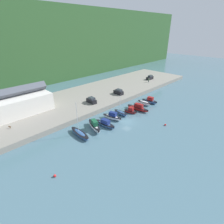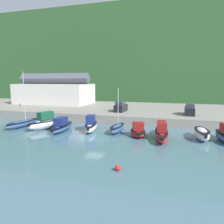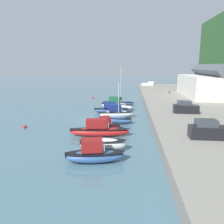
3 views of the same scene
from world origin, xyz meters
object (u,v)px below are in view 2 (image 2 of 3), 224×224
(moored_boat_3, at_px, (91,125))
(parked_car_1, at_px, (190,110))
(moored_boat_2, at_px, (62,126))
(moored_boat_7, at_px, (202,134))
(moored_boat_4, at_px, (117,128))
(moored_boat_6, at_px, (161,132))
(moored_boat_0, at_px, (23,123))
(dog_on_quay, at_px, (20,104))
(moored_boat_5, at_px, (138,131))
(moored_boat_1, at_px, (47,122))
(mooring_buoy_1, at_px, (118,168))
(parked_car_0, at_px, (121,107))

(moored_boat_3, bearing_deg, parked_car_1, 22.77)
(moored_boat_2, xyz_separation_m, parked_car_1, (19.88, 12.83, 1.69))
(moored_boat_3, height_order, moored_boat_7, moored_boat_3)
(moored_boat_4, height_order, moored_boat_6, moored_boat_4)
(moored_boat_3, bearing_deg, moored_boat_2, -177.08)
(moored_boat_0, relative_size, parked_car_1, 2.25)
(moored_boat_4, height_order, dog_on_quay, moored_boat_4)
(moored_boat_0, distance_m, dog_on_quay, 18.98)
(moored_boat_3, relative_size, moored_boat_4, 1.00)
(moored_boat_0, bearing_deg, moored_boat_5, 2.01)
(moored_boat_1, relative_size, moored_boat_4, 1.12)
(dog_on_quay, bearing_deg, moored_boat_1, -70.56)
(moored_boat_3, height_order, moored_boat_4, moored_boat_4)
(parked_car_1, bearing_deg, moored_boat_6, -106.89)
(moored_boat_4, relative_size, dog_on_quay, 8.14)
(moored_boat_1, relative_size, mooring_buoy_1, 14.35)
(moored_boat_2, height_order, moored_boat_4, moored_boat_4)
(parked_car_0, bearing_deg, moored_boat_5, -61.73)
(parked_car_0, bearing_deg, dog_on_quay, -179.90)
(moored_boat_0, distance_m, moored_boat_3, 12.62)
(moored_boat_2, xyz_separation_m, moored_boat_7, (20.96, 0.98, 0.02))
(moored_boat_0, height_order, moored_boat_6, moored_boat_0)
(moored_boat_1, xyz_separation_m, dog_on_quay, (-17.31, 14.43, 0.95))
(moored_boat_7, bearing_deg, mooring_buoy_1, -126.93)
(moored_boat_6, relative_size, parked_car_0, 1.99)
(parked_car_0, distance_m, parked_car_1, 13.63)
(moored_boat_3, height_order, parked_car_1, parked_car_1)
(moored_boat_2, height_order, dog_on_quay, dog_on_quay)
(moored_boat_5, bearing_deg, moored_boat_7, -11.48)
(moored_boat_4, bearing_deg, moored_boat_0, -176.12)
(moored_boat_7, bearing_deg, moored_boat_3, 173.37)
(moored_boat_2, xyz_separation_m, mooring_buoy_1, (12.68, -12.48, -0.53))
(moored_boat_4, xyz_separation_m, parked_car_0, (-2.51, 11.90, 1.81))
(moored_boat_6, distance_m, dog_on_quay, 39.38)
(moored_boat_2, xyz_separation_m, moored_boat_4, (8.78, 1.66, -0.13))
(moored_boat_6, xyz_separation_m, moored_boat_7, (5.32, 1.20, -0.08))
(moored_boat_0, relative_size, moored_boat_7, 1.74)
(moored_boat_5, xyz_separation_m, dog_on_quay, (-32.78, 15.02, 1.30))
(moored_boat_1, bearing_deg, moored_boat_7, 19.51)
(parked_car_0, relative_size, dog_on_quay, 5.13)
(moored_boat_5, height_order, mooring_buoy_1, moored_boat_5)
(moored_boat_6, bearing_deg, mooring_buoy_1, -109.34)
(parked_car_0, height_order, dog_on_quay, parked_car_0)
(moored_boat_2, bearing_deg, moored_boat_7, -3.23)
(parked_car_1, relative_size, dog_on_quay, 5.04)
(parked_car_1, bearing_deg, moored_boat_0, -156.03)
(moored_boat_1, distance_m, moored_boat_4, 12.02)
(moored_boat_5, bearing_deg, dog_on_quay, 139.60)
(moored_boat_7, distance_m, dog_on_quay, 43.92)
(moored_boat_1, xyz_separation_m, moored_boat_7, (24.17, 0.07, -0.26))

